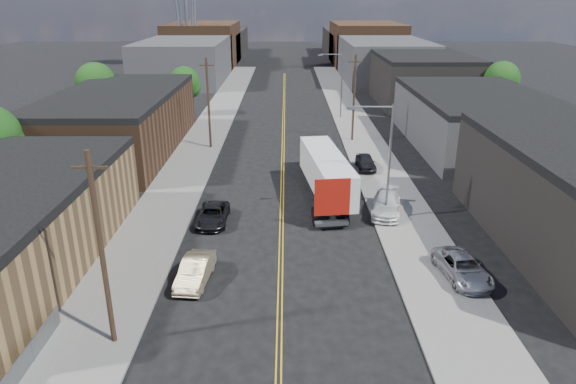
{
  "coord_description": "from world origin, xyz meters",
  "views": [
    {
      "loc": [
        0.37,
        -11.2,
        16.18
      ],
      "look_at": [
        0.49,
        24.48,
        2.5
      ],
      "focal_mm": 32.0,
      "sensor_mm": 36.0,
      "label": 1
    }
  ],
  "objects_px": {
    "car_left_c": "(213,215)",
    "car_right_lot_b": "(386,204)",
    "car_left_b": "(195,271)",
    "car_right_lot_c": "(366,162)",
    "semi_truck": "(325,169)",
    "car_right_lot_a": "(462,268)"
  },
  "relations": [
    {
      "from": "car_left_c",
      "to": "car_right_lot_b",
      "type": "height_order",
      "value": "car_right_lot_b"
    },
    {
      "from": "car_left_b",
      "to": "car_right_lot_c",
      "type": "bearing_deg",
      "value": 63.5
    },
    {
      "from": "car_right_lot_b",
      "to": "semi_truck",
      "type": "bearing_deg",
      "value": 145.98
    },
    {
      "from": "car_left_b",
      "to": "car_right_lot_c",
      "type": "xyz_separation_m",
      "value": [
        13.32,
        21.18,
        0.12
      ]
    },
    {
      "from": "semi_truck",
      "to": "car_left_c",
      "type": "height_order",
      "value": "semi_truck"
    },
    {
      "from": "car_left_b",
      "to": "car_right_lot_b",
      "type": "relative_size",
      "value": 0.86
    },
    {
      "from": "semi_truck",
      "to": "car_right_lot_a",
      "type": "height_order",
      "value": "semi_truck"
    },
    {
      "from": "semi_truck",
      "to": "car_right_lot_c",
      "type": "distance_m",
      "value": 7.93
    },
    {
      "from": "car_right_lot_a",
      "to": "car_left_b",
      "type": "bearing_deg",
      "value": 173.26
    },
    {
      "from": "car_right_lot_a",
      "to": "semi_truck",
      "type": "bearing_deg",
      "value": 109.25
    },
    {
      "from": "car_right_lot_a",
      "to": "car_right_lot_c",
      "type": "height_order",
      "value": "car_right_lot_c"
    },
    {
      "from": "car_right_lot_b",
      "to": "car_right_lot_c",
      "type": "relative_size",
      "value": 1.26
    },
    {
      "from": "car_right_lot_b",
      "to": "car_right_lot_c",
      "type": "height_order",
      "value": "car_right_lot_b"
    },
    {
      "from": "car_right_lot_a",
      "to": "car_right_lot_c",
      "type": "distance_m",
      "value": 21.22
    },
    {
      "from": "semi_truck",
      "to": "car_right_lot_b",
      "type": "relative_size",
      "value": 2.99
    },
    {
      "from": "semi_truck",
      "to": "car_right_lot_c",
      "type": "relative_size",
      "value": 3.76
    },
    {
      "from": "car_left_c",
      "to": "car_right_lot_c",
      "type": "distance_m",
      "value": 18.38
    },
    {
      "from": "car_right_lot_b",
      "to": "car_left_b",
      "type": "bearing_deg",
      "value": -130.43
    },
    {
      "from": "semi_truck",
      "to": "car_left_c",
      "type": "bearing_deg",
      "value": -152.29
    },
    {
      "from": "semi_truck",
      "to": "car_left_c",
      "type": "xyz_separation_m",
      "value": [
        -8.9,
        -6.2,
        -1.62
      ]
    },
    {
      "from": "car_right_lot_a",
      "to": "car_right_lot_b",
      "type": "relative_size",
      "value": 0.95
    },
    {
      "from": "car_left_c",
      "to": "car_right_lot_b",
      "type": "relative_size",
      "value": 0.91
    }
  ]
}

